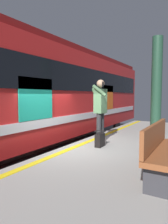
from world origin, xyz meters
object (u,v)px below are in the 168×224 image
at_px(train_carriage, 51,91).
at_px(station_column, 156,86).
at_px(bench, 163,148).
at_px(passenger, 100,106).
at_px(handbag, 100,139).

distance_m(train_carriage, station_column, 4.08).
xyz_separation_m(station_column, bench, (4.01, 0.88, -1.20)).
relative_size(passenger, bench, 1.05).
xyz_separation_m(handbag, station_column, (-2.66, 0.90, 1.50)).
bearing_deg(train_carriage, handbag, 60.33).
relative_size(train_carriage, bench, 7.97).
relative_size(handbag, station_column, 0.12).
bearing_deg(passenger, handbag, 25.31).
relative_size(passenger, handbag, 4.27).
bearing_deg(station_column, bench, 12.46).
height_order(station_column, bench, station_column).
bearing_deg(passenger, bench, 48.87).
relative_size(passenger, station_column, 0.53).
bearing_deg(train_carriage, bench, 57.53).
relative_size(handbag, bench, 0.25).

